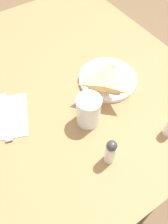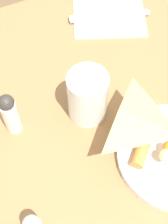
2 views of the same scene
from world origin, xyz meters
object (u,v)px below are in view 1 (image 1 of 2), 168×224
(plate_pizza, at_px, (108,78))
(milk_glass, at_px, (88,112))
(napkin_folded, at_px, (6,117))
(butter_knife, at_px, (6,118))
(dining_table, at_px, (71,90))
(pepper_shaker, at_px, (111,152))

(plate_pizza, height_order, milk_glass, milk_glass)
(napkin_folded, distance_m, butter_knife, 0.01)
(milk_glass, bearing_deg, dining_table, -15.84)
(plate_pizza, relative_size, butter_knife, 1.09)
(plate_pizza, xyz_separation_m, butter_knife, (0.05, 0.38, -0.01))
(milk_glass, height_order, pepper_shaker, milk_glass)
(pepper_shaker, bearing_deg, dining_table, -13.50)
(napkin_folded, height_order, pepper_shaker, pepper_shaker)
(dining_table, xyz_separation_m, napkin_folded, (-0.06, 0.28, 0.11))
(plate_pizza, xyz_separation_m, milk_glass, (-0.10, 0.16, 0.03))
(napkin_folded, height_order, butter_knife, butter_knife)
(napkin_folded, relative_size, pepper_shaker, 1.99)
(napkin_folded, xyz_separation_m, pepper_shaker, (-0.31, -0.19, 0.05))
(milk_glass, xyz_separation_m, napkin_folded, (0.16, 0.22, -0.05))
(dining_table, height_order, napkin_folded, napkin_folded)
(milk_glass, bearing_deg, plate_pizza, -56.54)
(plate_pizza, relative_size, napkin_folded, 1.02)
(milk_glass, relative_size, butter_knife, 0.56)
(butter_knife, xyz_separation_m, pepper_shaker, (-0.30, -0.20, 0.05))
(plate_pizza, distance_m, pepper_shaker, 0.31)
(dining_table, bearing_deg, milk_glass, 164.16)
(pepper_shaker, bearing_deg, butter_knife, 33.73)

